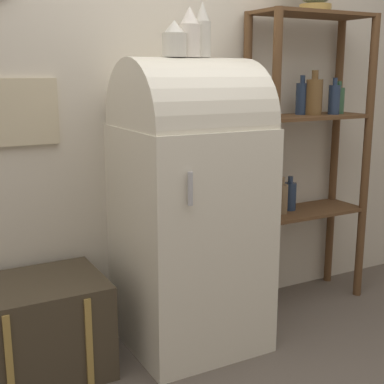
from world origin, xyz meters
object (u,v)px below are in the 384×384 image
suitcase_trunk (38,329)px  vase_right (202,32)px  refrigerator (190,200)px  vase_left (174,40)px  vase_center (190,34)px

suitcase_trunk → vase_right: bearing=-2.4°
suitcase_trunk → vase_right: vase_right is taller
refrigerator → vase_right: (0.08, 0.01, 0.83)m
vase_left → vase_center: (0.09, 0.01, 0.03)m
vase_center → refrigerator: bearing=-124.8°
vase_left → vase_right: (0.16, 0.02, 0.04)m
refrigerator → suitcase_trunk: bearing=176.6°
suitcase_trunk → vase_center: vase_center is taller
refrigerator → vase_center: (0.01, 0.01, 0.82)m
vase_right → vase_center: bearing=-178.9°
vase_left → vase_center: vase_center is taller
refrigerator → vase_left: (-0.08, -0.00, 0.79)m
vase_left → vase_center: size_ratio=0.71×
refrigerator → suitcase_trunk: 0.96m
suitcase_trunk → vase_left: 1.51m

